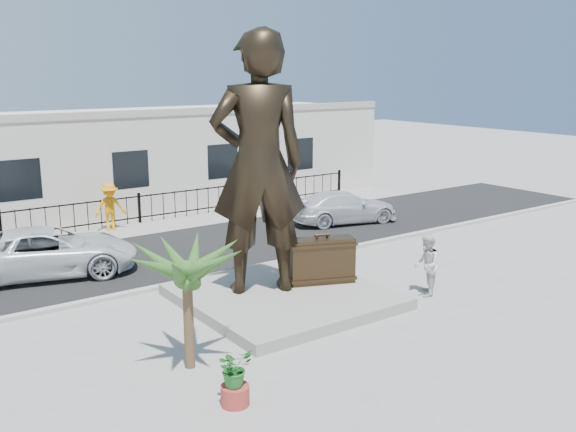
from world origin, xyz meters
The scene contains 16 objects.
ground centered at (0.00, 0.00, 0.00)m, with size 100.00×100.00×0.00m, color #9E9991.
street centered at (0.00, 8.00, 0.01)m, with size 40.00×7.00×0.01m, color black.
curb centered at (0.00, 4.50, 0.06)m, with size 40.00×0.25×0.12m, color #A5A399.
far_sidewalk centered at (0.00, 12.00, 0.01)m, with size 40.00×2.50×0.02m, color #9E9991.
plinth centered at (-0.50, 1.50, 0.15)m, with size 5.20×5.20×0.30m, color gray.
fence centered at (0.00, 12.80, 0.60)m, with size 22.00×0.10×1.20m, color black.
building centered at (0.00, 17.00, 2.20)m, with size 28.00×7.00×4.40m, color silver.
statue centered at (-0.96, 2.04, 3.86)m, with size 2.59×1.70×7.11m, color black.
suitcase centered at (0.85, 1.51, 0.96)m, with size 1.88×0.60×1.32m, color #342516.
tourist centered at (3.13, -0.43, 0.90)m, with size 0.87×0.68×1.79m, color silver.
car_white centered at (-5.17, 7.74, 0.77)m, with size 2.52×5.46×1.52m, color silver.
car_silver centered at (7.09, 7.82, 0.68)m, with size 1.87×4.60×1.34m, color silver.
worker centered at (-1.46, 12.23, 0.98)m, with size 1.24×0.71×1.92m, color orange.
palm_tree centered at (-4.52, -0.64, 0.00)m, with size 1.80×1.80×3.20m, color #2B521E, non-canonical shape.
planter centered at (-4.55, -2.60, 0.20)m, with size 0.56×0.56×0.40m, color #A7332C.
shrub centered at (-4.55, -2.60, 0.78)m, with size 0.68×0.59×0.76m, color #226925.
Camera 1 is at (-10.29, -12.38, 6.31)m, focal length 40.00 mm.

